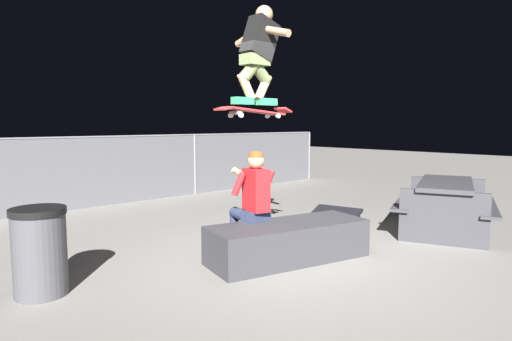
{
  "coord_description": "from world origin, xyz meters",
  "views": [
    {
      "loc": [
        -3.75,
        -3.38,
        1.59
      ],
      "look_at": [
        -0.24,
        0.36,
        1.04
      ],
      "focal_mm": 30.77,
      "sensor_mm": 36.0,
      "label": 1
    }
  ],
  "objects_px": {
    "picnic_table_back": "(445,199)",
    "trash_bin": "(40,251)",
    "ledge_box_main": "(288,241)",
    "skateboard": "(255,111)",
    "skater_airborne": "(259,50)",
    "kicker_ramp": "(328,224)",
    "person_sitting_on_ledge": "(252,198)"
  },
  "relations": [
    {
      "from": "person_sitting_on_ledge",
      "to": "skateboard",
      "type": "relative_size",
      "value": 1.24
    },
    {
      "from": "ledge_box_main",
      "to": "skateboard",
      "type": "xyz_separation_m",
      "value": [
        -0.26,
        0.29,
        1.51
      ]
    },
    {
      "from": "kicker_ramp",
      "to": "trash_bin",
      "type": "xyz_separation_m",
      "value": [
        -4.1,
        0.18,
        0.36
      ]
    },
    {
      "from": "ledge_box_main",
      "to": "kicker_ramp",
      "type": "height_order",
      "value": "ledge_box_main"
    },
    {
      "from": "trash_bin",
      "to": "skateboard",
      "type": "bearing_deg",
      "value": -14.49
    },
    {
      "from": "skater_airborne",
      "to": "person_sitting_on_ledge",
      "type": "bearing_deg",
      "value": 76.46
    },
    {
      "from": "skateboard",
      "to": "kicker_ramp",
      "type": "relative_size",
      "value": 0.85
    },
    {
      "from": "skateboard",
      "to": "trash_bin",
      "type": "height_order",
      "value": "skateboard"
    },
    {
      "from": "ledge_box_main",
      "to": "skateboard",
      "type": "distance_m",
      "value": 1.56
    },
    {
      "from": "person_sitting_on_ledge",
      "to": "skater_airborne",
      "type": "xyz_separation_m",
      "value": [
        -0.04,
        -0.16,
        1.72
      ]
    },
    {
      "from": "ledge_box_main",
      "to": "kicker_ramp",
      "type": "xyz_separation_m",
      "value": [
        1.64,
        0.68,
        -0.17
      ]
    },
    {
      "from": "person_sitting_on_ledge",
      "to": "trash_bin",
      "type": "height_order",
      "value": "person_sitting_on_ledge"
    },
    {
      "from": "trash_bin",
      "to": "picnic_table_back",
      "type": "bearing_deg",
      "value": -16.66
    },
    {
      "from": "skater_airborne",
      "to": "trash_bin",
      "type": "relative_size",
      "value": 1.36
    },
    {
      "from": "skater_airborne",
      "to": "ledge_box_main",
      "type": "bearing_deg",
      "value": -55.41
    },
    {
      "from": "skateboard",
      "to": "picnic_table_back",
      "type": "relative_size",
      "value": 0.49
    },
    {
      "from": "picnic_table_back",
      "to": "trash_bin",
      "type": "relative_size",
      "value": 2.52
    },
    {
      "from": "picnic_table_back",
      "to": "trash_bin",
      "type": "bearing_deg",
      "value": 163.34
    },
    {
      "from": "kicker_ramp",
      "to": "skater_airborne",
      "type": "bearing_deg",
      "value": -168.15
    },
    {
      "from": "person_sitting_on_ledge",
      "to": "kicker_ramp",
      "type": "xyz_separation_m",
      "value": [
        1.8,
        0.23,
        -0.64
      ]
    },
    {
      "from": "ledge_box_main",
      "to": "kicker_ramp",
      "type": "bearing_deg",
      "value": 22.46
    },
    {
      "from": "ledge_box_main",
      "to": "person_sitting_on_ledge",
      "type": "distance_m",
      "value": 0.68
    },
    {
      "from": "ledge_box_main",
      "to": "skateboard",
      "type": "bearing_deg",
      "value": 131.28
    },
    {
      "from": "ledge_box_main",
      "to": "skater_airborne",
      "type": "height_order",
      "value": "skater_airborne"
    },
    {
      "from": "person_sitting_on_ledge",
      "to": "skateboard",
      "type": "bearing_deg",
      "value": -121.14
    },
    {
      "from": "person_sitting_on_ledge",
      "to": "picnic_table_back",
      "type": "distance_m",
      "value": 3.04
    },
    {
      "from": "person_sitting_on_ledge",
      "to": "ledge_box_main",
      "type": "bearing_deg",
      "value": -70.12
    },
    {
      "from": "skater_airborne",
      "to": "trash_bin",
      "type": "bearing_deg",
      "value": 165.81
    },
    {
      "from": "ledge_box_main",
      "to": "trash_bin",
      "type": "height_order",
      "value": "trash_bin"
    },
    {
      "from": "picnic_table_back",
      "to": "trash_bin",
      "type": "xyz_separation_m",
      "value": [
        -5.11,
        1.53,
        -0.08
      ]
    },
    {
      "from": "person_sitting_on_ledge",
      "to": "kicker_ramp",
      "type": "bearing_deg",
      "value": 7.19
    },
    {
      "from": "ledge_box_main",
      "to": "skater_airborne",
      "type": "bearing_deg",
      "value": 124.59
    }
  ]
}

